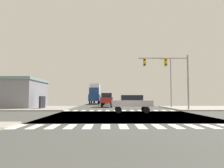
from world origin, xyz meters
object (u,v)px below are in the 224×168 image
at_px(suv_farside_1, 107,99).
at_px(box_truck_middle_1, 95,93).
at_px(sedan_nearside_1, 97,99).
at_px(sedan_leading_4, 108,99).
at_px(street_lamp, 169,78).
at_px(traffic_signal_mast, 169,69).
at_px(sedan_outer_6, 107,100).
at_px(sedan_queued_3, 132,102).

height_order(suv_farside_1, box_truck_middle_1, box_truck_middle_1).
relative_size(sedan_nearside_1, box_truck_middle_1, 0.60).
bearing_deg(suv_farside_1, sedan_leading_4, -90.00).
relative_size(street_lamp, suv_farside_1, 1.70).
height_order(street_lamp, box_truck_middle_1, street_lamp).
distance_m(traffic_signal_mast, sedan_outer_6, 20.73).
xyz_separation_m(traffic_signal_mast, suv_farside_1, (-8.02, 9.29, -3.76)).
bearing_deg(box_truck_middle_1, sedan_leading_4, -120.59).
height_order(sedan_queued_3, sedan_leading_4, same).
height_order(traffic_signal_mast, sedan_leading_4, traffic_signal_mast).
height_order(traffic_signal_mast, sedan_queued_3, traffic_signal_mast).
distance_m(traffic_signal_mast, sedan_queued_3, 7.61).
relative_size(box_truck_middle_1, sedan_outer_6, 1.67).
relative_size(suv_farside_1, sedan_outer_6, 1.07).
xyz_separation_m(street_lamp, box_truck_middle_1, (-12.88, 17.49, -2.14)).
bearing_deg(sedan_nearside_1, traffic_signal_mast, 108.73).
height_order(suv_farside_1, sedan_queued_3, suv_farside_1).
relative_size(traffic_signal_mast, sedan_outer_6, 1.63).
distance_m(traffic_signal_mast, sedan_nearside_1, 34.55).
relative_size(suv_farside_1, sedan_queued_3, 1.07).
height_order(street_lamp, sedan_leading_4, street_lamp).
distance_m(sedan_nearside_1, suv_farside_1, 23.41).
bearing_deg(sedan_queued_3, street_lamp, 146.36).
bearing_deg(sedan_leading_4, sedan_queued_3, 94.93).
bearing_deg(suv_farside_1, sedan_queued_3, 102.26).
bearing_deg(sedan_nearside_1, sedan_leading_4, 132.83).
height_order(street_lamp, suv_farside_1, street_lamp).
xyz_separation_m(box_truck_middle_1, sedan_outer_6, (3.00, -5.51, -1.45)).
relative_size(traffic_signal_mast, box_truck_middle_1, 0.97).
height_order(street_lamp, sedan_outer_6, street_lamp).
xyz_separation_m(traffic_signal_mast, sedan_leading_4, (-8.02, 29.26, -4.04)).
xyz_separation_m(traffic_signal_mast, box_truck_middle_1, (-11.02, 24.19, -2.59)).
relative_size(sedan_queued_3, sedan_leading_4, 1.00).
height_order(box_truck_middle_1, sedan_outer_6, box_truck_middle_1).
distance_m(sedan_nearside_1, box_truck_middle_1, 8.44).
xyz_separation_m(sedan_leading_4, sedan_outer_6, (0.00, -10.58, 0.00)).
height_order(traffic_signal_mast, sedan_nearside_1, traffic_signal_mast).
distance_m(suv_farside_1, sedan_queued_3, 13.45).
xyz_separation_m(sedan_queued_3, sedan_outer_6, (-2.86, 22.54, 0.00)).
bearing_deg(traffic_signal_mast, street_lamp, 74.49).
distance_m(box_truck_middle_1, sedan_outer_6, 6.44).
relative_size(traffic_signal_mast, suv_farside_1, 1.52).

